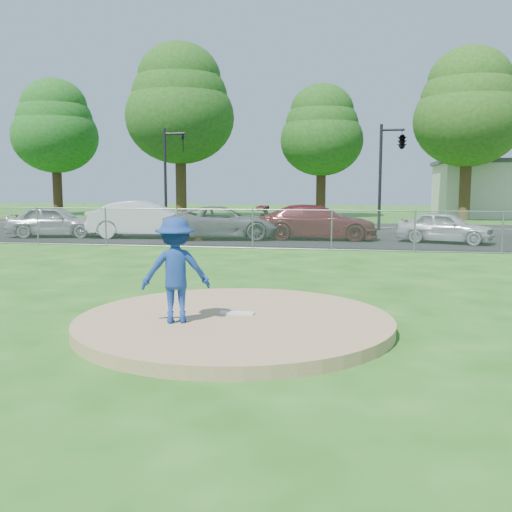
# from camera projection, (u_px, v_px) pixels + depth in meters

# --- Properties ---
(ground) EXTENTS (120.00, 120.00, 0.00)m
(ground) POSITION_uv_depth(u_px,v_px,m) (299.00, 256.00, 19.52)
(ground) COLOR #1B5412
(ground) RESTS_ON ground
(pitchers_mound) EXTENTS (5.40, 5.40, 0.20)m
(pitchers_mound) POSITION_uv_depth(u_px,v_px,m) (235.00, 322.00, 9.76)
(pitchers_mound) COLOR #A18258
(pitchers_mound) RESTS_ON ground
(pitching_rubber) EXTENTS (0.60, 0.15, 0.04)m
(pitching_rubber) POSITION_uv_depth(u_px,v_px,m) (237.00, 313.00, 9.94)
(pitching_rubber) COLOR white
(pitching_rubber) RESTS_ON pitchers_mound
(chain_link_fence) EXTENTS (40.00, 0.06, 1.50)m
(chain_link_fence) POSITION_uv_depth(u_px,v_px,m) (305.00, 230.00, 21.38)
(chain_link_fence) COLOR gray
(chain_link_fence) RESTS_ON ground
(parking_lot) EXTENTS (50.00, 8.00, 0.01)m
(parking_lot) POSITION_uv_depth(u_px,v_px,m) (314.00, 239.00, 25.86)
(parking_lot) COLOR black
(parking_lot) RESTS_ON ground
(street) EXTENTS (60.00, 7.00, 0.01)m
(street) POSITION_uv_depth(u_px,v_px,m) (325.00, 227.00, 33.18)
(street) COLOR black
(street) RESTS_ON ground
(tree_far_left) EXTENTS (6.72, 6.72, 10.74)m
(tree_far_left) POSITION_uv_depth(u_px,v_px,m) (55.00, 126.00, 45.08)
(tree_far_left) COLOR #341E13
(tree_far_left) RESTS_ON ground
(tree_left) EXTENTS (7.84, 7.84, 12.53)m
(tree_left) POSITION_uv_depth(u_px,v_px,m) (180.00, 103.00, 40.98)
(tree_left) COLOR #382714
(tree_left) RESTS_ON ground
(tree_center) EXTENTS (6.16, 6.16, 9.84)m
(tree_center) POSITION_uv_depth(u_px,v_px,m) (322.00, 130.00, 42.31)
(tree_center) COLOR #361F13
(tree_center) RESTS_ON ground
(tree_right) EXTENTS (7.28, 7.28, 11.63)m
(tree_right) POSITION_uv_depth(u_px,v_px,m) (469.00, 107.00, 38.39)
(tree_right) COLOR #3D2816
(tree_right) RESTS_ON ground
(traffic_signal_left) EXTENTS (1.28, 0.20, 5.60)m
(traffic_signal_left) POSITION_uv_depth(u_px,v_px,m) (169.00, 168.00, 32.40)
(traffic_signal_left) COLOR black
(traffic_signal_left) RESTS_ON ground
(traffic_signal_center) EXTENTS (1.42, 2.48, 5.60)m
(traffic_signal_center) POSITION_uv_depth(u_px,v_px,m) (400.00, 143.00, 29.93)
(traffic_signal_center) COLOR black
(traffic_signal_center) RESTS_ON ground
(pitcher) EXTENTS (1.26, 0.96, 1.72)m
(pitcher) POSITION_uv_depth(u_px,v_px,m) (176.00, 270.00, 9.27)
(pitcher) COLOR navy
(pitcher) RESTS_ON pitchers_mound
(traffic_cone) EXTENTS (0.35, 0.35, 0.68)m
(traffic_cone) POSITION_uv_depth(u_px,v_px,m) (199.00, 233.00, 24.91)
(traffic_cone) COLOR orange
(traffic_cone) RESTS_ON parking_lot
(parked_car_silver) EXTENTS (4.57, 2.61, 1.47)m
(parked_car_silver) POSITION_uv_depth(u_px,v_px,m) (55.00, 221.00, 26.58)
(parked_car_silver) COLOR #A2A1A6
(parked_car_silver) RESTS_ON parking_lot
(parked_car_white) EXTENTS (5.29, 2.30, 1.69)m
(parked_car_white) POSITION_uv_depth(u_px,v_px,m) (146.00, 219.00, 26.22)
(parked_car_white) COLOR white
(parked_car_white) RESTS_ON parking_lot
(parked_car_gray) EXTENTS (5.62, 3.35, 1.46)m
(parked_car_gray) POSITION_uv_depth(u_px,v_px,m) (223.00, 223.00, 25.63)
(parked_car_gray) COLOR slate
(parked_car_gray) RESTS_ON parking_lot
(parked_car_darkred) EXTENTS (5.36, 2.29, 1.54)m
(parked_car_darkred) POSITION_uv_depth(u_px,v_px,m) (317.00, 222.00, 25.44)
(parked_car_darkred) COLOR maroon
(parked_car_darkred) RESTS_ON parking_lot
(parked_car_pearl) EXTENTS (4.18, 2.71, 1.32)m
(parked_car_pearl) POSITION_uv_depth(u_px,v_px,m) (445.00, 227.00, 23.88)
(parked_car_pearl) COLOR silver
(parked_car_pearl) RESTS_ON parking_lot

